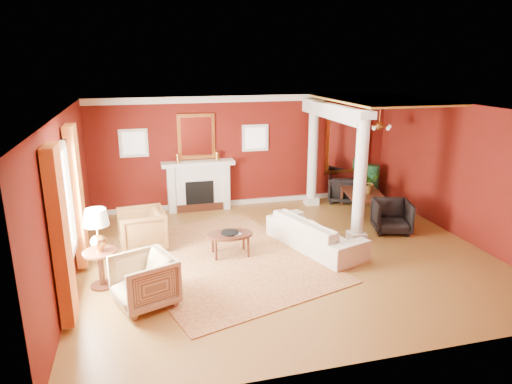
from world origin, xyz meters
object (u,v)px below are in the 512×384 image
object	(u,v)px
side_table	(98,236)
dining_table	(364,197)
sofa	(315,228)
armchair_stripe	(144,279)
armchair_leopard	(142,228)
coffee_table	(230,236)

from	to	relation	value
side_table	dining_table	distance (m)	6.63
sofa	armchair_stripe	distance (m)	3.77
dining_table	side_table	bearing A→B (deg)	123.00
armchair_stripe	dining_table	distance (m)	6.32
armchair_leopard	side_table	size ratio (longest dim) A/B	0.66
sofa	dining_table	distance (m)	2.63
armchair_leopard	armchair_stripe	world-z (taller)	armchair_leopard
coffee_table	dining_table	distance (m)	4.12
dining_table	armchair_stripe	bearing A→B (deg)	132.09
armchair_leopard	armchair_stripe	distance (m)	2.30
side_table	sofa	bearing A→B (deg)	8.68
armchair_stripe	coffee_table	size ratio (longest dim) A/B	0.98
coffee_table	armchair_stripe	bearing A→B (deg)	-138.16
armchair_stripe	side_table	distance (m)	1.17
armchair_stripe	sofa	bearing A→B (deg)	91.55
sofa	armchair_stripe	size ratio (longest dim) A/B	2.54
armchair_leopard	side_table	world-z (taller)	side_table
sofa	coffee_table	distance (m)	1.78
armchair_leopard	coffee_table	distance (m)	1.86
sofa	coffee_table	bearing A→B (deg)	68.60
armchair_stripe	dining_table	xyz separation A→B (m)	(5.48, 3.16, -0.00)
coffee_table	sofa	bearing A→B (deg)	-2.66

